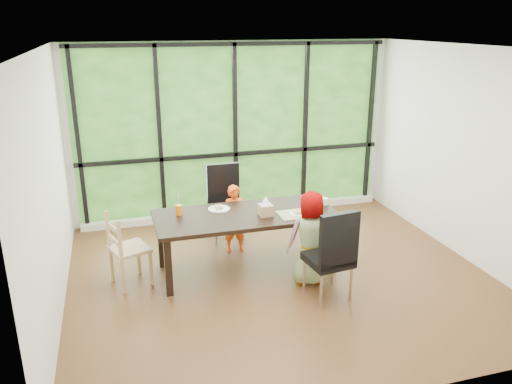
# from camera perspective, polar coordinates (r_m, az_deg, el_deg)

# --- Properties ---
(ground) EXTENTS (5.00, 5.00, 0.00)m
(ground) POSITION_cam_1_polar(r_m,az_deg,el_deg) (6.29, 2.69, -9.42)
(ground) COLOR black
(ground) RESTS_ON ground
(back_wall) EXTENTS (5.00, 0.00, 5.00)m
(back_wall) POSITION_cam_1_polar(r_m,az_deg,el_deg) (7.88, -2.45, 6.88)
(back_wall) COLOR silver
(back_wall) RESTS_ON ground
(foliage_backdrop) EXTENTS (4.80, 0.02, 2.65)m
(foliage_backdrop) POSITION_cam_1_polar(r_m,az_deg,el_deg) (7.86, -2.42, 6.85)
(foliage_backdrop) COLOR #234F1D
(foliage_backdrop) RESTS_ON back_wall
(window_mullions) EXTENTS (4.80, 0.06, 2.65)m
(window_mullions) POSITION_cam_1_polar(r_m,az_deg,el_deg) (7.82, -2.35, 6.80)
(window_mullions) COLOR black
(window_mullions) RESTS_ON back_wall
(window_sill) EXTENTS (4.80, 0.12, 0.10)m
(window_sill) POSITION_cam_1_polar(r_m,az_deg,el_deg) (8.15, -2.16, -2.23)
(window_sill) COLOR silver
(window_sill) RESTS_ON ground
(dining_table) EXTENTS (2.24, 1.02, 0.75)m
(dining_table) POSITION_cam_1_polar(r_m,az_deg,el_deg) (6.29, -1.13, -5.63)
(dining_table) COLOR black
(dining_table) RESTS_ON ground
(chair_window_leather) EXTENTS (0.47, 0.47, 1.08)m
(chair_window_leather) POSITION_cam_1_polar(r_m,az_deg,el_deg) (7.06, -3.39, -1.42)
(chair_window_leather) COLOR black
(chair_window_leather) RESTS_ON ground
(chair_interior_leather) EXTENTS (0.51, 0.51, 1.08)m
(chair_interior_leather) POSITION_cam_1_polar(r_m,az_deg,el_deg) (5.67, 8.18, -6.83)
(chair_interior_leather) COLOR black
(chair_interior_leather) RESTS_ON ground
(chair_end_beech) EXTENTS (0.52, 0.53, 0.90)m
(chair_end_beech) POSITION_cam_1_polar(r_m,az_deg,el_deg) (6.11, -14.08, -6.23)
(chair_end_beech) COLOR #A47E5B
(chair_end_beech) RESTS_ON ground
(child_toddler) EXTENTS (0.35, 0.24, 0.93)m
(child_toddler) POSITION_cam_1_polar(r_m,az_deg,el_deg) (6.75, -2.38, -3.04)
(child_toddler) COLOR #E54B0E
(child_toddler) RESTS_ON ground
(child_older) EXTENTS (0.59, 0.42, 1.13)m
(child_older) POSITION_cam_1_polar(r_m,az_deg,el_deg) (5.95, 6.28, -5.21)
(child_older) COLOR gray
(child_older) RESTS_ON ground
(placemat) EXTENTS (0.45, 0.33, 0.01)m
(placemat) POSITION_cam_1_polar(r_m,az_deg,el_deg) (6.13, 4.68, -2.50)
(placemat) COLOR tan
(placemat) RESTS_ON dining_table
(plate_far) EXTENTS (0.27, 0.27, 0.02)m
(plate_far) POSITION_cam_1_polar(r_m,az_deg,el_deg) (6.28, -4.21, -1.92)
(plate_far) COLOR white
(plate_far) RESTS_ON dining_table
(plate_near) EXTENTS (0.23, 0.23, 0.01)m
(plate_near) POSITION_cam_1_polar(r_m,az_deg,el_deg) (6.15, 4.87, -2.42)
(plate_near) COLOR white
(plate_near) RESTS_ON dining_table
(orange_cup) EXTENTS (0.08, 0.08, 0.12)m
(orange_cup) POSITION_cam_1_polar(r_m,az_deg,el_deg) (6.15, -8.70, -2.01)
(orange_cup) COLOR orange
(orange_cup) RESTS_ON dining_table
(green_cup) EXTENTS (0.08, 0.08, 0.12)m
(green_cup) POSITION_cam_1_polar(r_m,az_deg,el_deg) (6.18, 7.33, -1.84)
(green_cup) COLOR green
(green_cup) RESTS_ON dining_table
(white_mug) EXTENTS (0.09, 0.09, 0.09)m
(white_mug) POSITION_cam_1_polar(r_m,az_deg,el_deg) (6.47, 7.75, -1.07)
(white_mug) COLOR white
(white_mug) RESTS_ON dining_table
(tissue_box) EXTENTS (0.16, 0.16, 0.14)m
(tissue_box) POSITION_cam_1_polar(r_m,az_deg,el_deg) (6.06, 1.10, -2.04)
(tissue_box) COLOR tan
(tissue_box) RESTS_ON dining_table
(crepe_rolls_far) EXTENTS (0.10, 0.12, 0.04)m
(crepe_rolls_far) POSITION_cam_1_polar(r_m,az_deg,el_deg) (6.27, -4.21, -1.69)
(crepe_rolls_far) COLOR tan
(crepe_rolls_far) RESTS_ON plate_far
(crepe_rolls_near) EXTENTS (0.15, 0.12, 0.04)m
(crepe_rolls_near) POSITION_cam_1_polar(r_m,az_deg,el_deg) (6.14, 4.88, -2.20)
(crepe_rolls_near) COLOR tan
(crepe_rolls_near) RESTS_ON plate_near
(straw_white) EXTENTS (0.01, 0.04, 0.20)m
(straw_white) POSITION_cam_1_polar(r_m,az_deg,el_deg) (6.11, -8.75, -1.12)
(straw_white) COLOR white
(straw_white) RESTS_ON orange_cup
(straw_pink) EXTENTS (0.01, 0.04, 0.20)m
(straw_pink) POSITION_cam_1_polar(r_m,az_deg,el_deg) (6.15, 7.37, -0.95)
(straw_pink) COLOR pink
(straw_pink) RESTS_ON green_cup
(tissue) EXTENTS (0.12, 0.12, 0.11)m
(tissue) POSITION_cam_1_polar(r_m,az_deg,el_deg) (6.02, 1.11, -0.95)
(tissue) COLOR white
(tissue) RESTS_ON tissue_box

